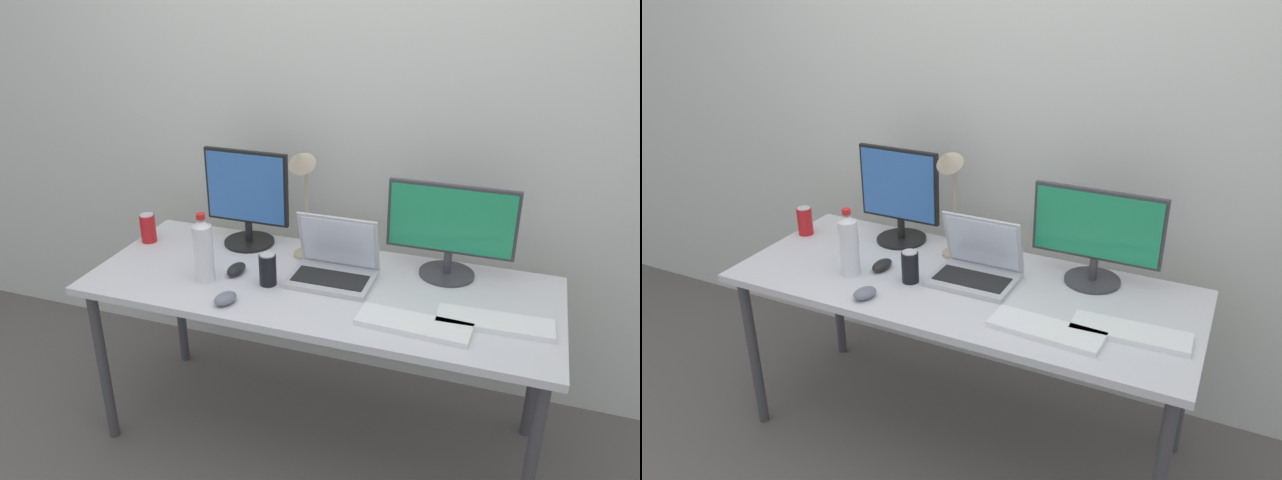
{
  "view_description": "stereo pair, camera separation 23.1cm",
  "coord_description": "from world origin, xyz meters",
  "views": [
    {
      "loc": [
        0.69,
        -1.99,
        1.88
      ],
      "look_at": [
        0.0,
        0.0,
        0.92
      ],
      "focal_mm": 35.0,
      "sensor_mm": 36.0,
      "label": 1
    },
    {
      "loc": [
        0.91,
        -1.9,
        1.88
      ],
      "look_at": [
        0.0,
        0.0,
        0.92
      ],
      "focal_mm": 35.0,
      "sensor_mm": 36.0,
      "label": 2
    }
  ],
  "objects": [
    {
      "name": "soda_can_near_keyboard",
      "position": [
        -0.83,
        0.12,
        0.8
      ],
      "size": [
        0.07,
        0.07,
        0.13
      ],
      "color": "red",
      "rests_on": "work_desk"
    },
    {
      "name": "keyboard_main",
      "position": [
        0.4,
        -0.19,
        0.75
      ],
      "size": [
        0.39,
        0.15,
        0.02
      ],
      "primitive_type": "cube",
      "rotation": [
        0.0,
        0.0,
        -0.06
      ],
      "color": "white",
      "rests_on": "work_desk"
    },
    {
      "name": "monitor_left",
      "position": [
        -0.41,
        0.24,
        0.95
      ],
      "size": [
        0.37,
        0.22,
        0.42
      ],
      "color": "black",
      "rests_on": "work_desk"
    },
    {
      "name": "wall_back",
      "position": [
        0.0,
        0.59,
        1.3
      ],
      "size": [
        7.0,
        0.08,
        2.6
      ],
      "primitive_type": "cube",
      "color": "silver",
      "rests_on": "ground"
    },
    {
      "name": "monitor_center",
      "position": [
        0.45,
        0.22,
        0.94
      ],
      "size": [
        0.49,
        0.21,
        0.37
      ],
      "color": "#38383D",
      "rests_on": "work_desk"
    },
    {
      "name": "keyboard_aux",
      "position": [
        0.66,
        -0.09,
        0.75
      ],
      "size": [
        0.39,
        0.14,
        0.02
      ],
      "primitive_type": "cube",
      "rotation": [
        0.0,
        0.0,
        0.04
      ],
      "color": "white",
      "rests_on": "work_desk"
    },
    {
      "name": "desk_lamp",
      "position": [
        -0.13,
        0.17,
        1.08
      ],
      "size": [
        0.11,
        0.18,
        0.49
      ],
      "color": "tan",
      "rests_on": "work_desk"
    },
    {
      "name": "soda_can_by_laptop",
      "position": [
        -0.18,
        -0.07,
        0.8
      ],
      "size": [
        0.07,
        0.07,
        0.13
      ],
      "color": "black",
      "rests_on": "work_desk"
    },
    {
      "name": "laptop_silver",
      "position": [
        0.04,
        0.06,
        0.8
      ],
      "size": [
        0.32,
        0.24,
        0.25
      ],
      "color": "#B7B7BC",
      "rests_on": "work_desk"
    },
    {
      "name": "water_bottle",
      "position": [
        -0.43,
        -0.12,
        0.87
      ],
      "size": [
        0.08,
        0.08,
        0.27
      ],
      "color": "silver",
      "rests_on": "work_desk"
    },
    {
      "name": "mouse_by_keyboard",
      "position": [
        -0.27,
        -0.26,
        0.76
      ],
      "size": [
        0.09,
        0.11,
        0.04
      ],
      "primitive_type": "ellipsoid",
      "rotation": [
        0.0,
        0.0,
        -0.3
      ],
      "color": "slate",
      "rests_on": "work_desk"
    },
    {
      "name": "work_desk",
      "position": [
        0.0,
        0.0,
        0.68
      ],
      "size": [
        1.79,
        0.71,
        0.74
      ],
      "color": "#424247",
      "rests_on": "ground"
    },
    {
      "name": "ground_plane",
      "position": [
        0.0,
        0.0,
        0.0
      ],
      "size": [
        16.0,
        16.0,
        0.0
      ],
      "primitive_type": "plane",
      "color": "#5B5651"
    },
    {
      "name": "mouse_by_laptop",
      "position": [
        -0.34,
        -0.04,
        0.76
      ],
      "size": [
        0.07,
        0.11,
        0.04
      ],
      "primitive_type": "ellipsoid",
      "rotation": [
        0.0,
        0.0,
        -0.07
      ],
      "color": "black",
      "rests_on": "work_desk"
    }
  ]
}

